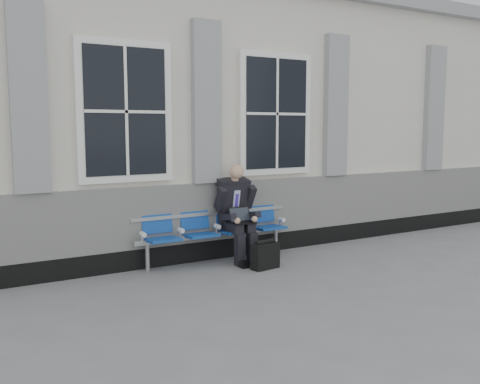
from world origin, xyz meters
TOP-DOWN VIEW (x-y plane):
  - ground at (0.00, 0.00)m, footprint 70.00×70.00m
  - station_building at (-0.02, 3.47)m, footprint 14.40×4.40m
  - bench at (-0.83, 1.32)m, footprint 2.60×0.47m
  - businessman at (-0.53, 1.18)m, footprint 0.61×0.82m
  - briefcase at (-0.41, 0.56)m, footprint 0.44×0.24m

SIDE VIEW (x-z plane):
  - ground at x=0.00m, z-range 0.00..0.00m
  - briefcase at x=-0.41m, z-range -0.02..0.41m
  - bench at x=-0.83m, z-range 0.10..1.01m
  - businessman at x=-0.53m, z-range 0.05..1.53m
  - station_building at x=-0.02m, z-range -0.02..4.47m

